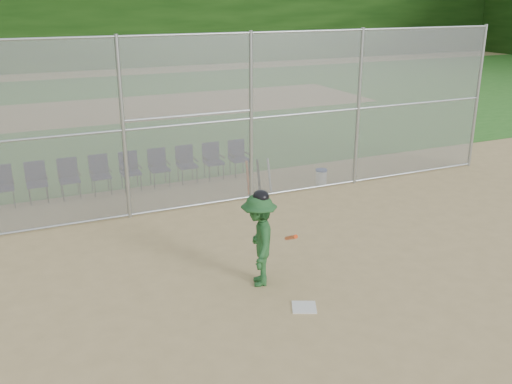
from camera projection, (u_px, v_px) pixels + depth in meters
name	position (u px, v px, depth m)	size (l,w,h in m)	color
ground	(319.00, 301.00, 9.36)	(100.00, 100.00, 0.00)	tan
grass_strip	(110.00, 110.00, 24.86)	(100.00, 100.00, 0.00)	#28631D
dirt_patch_far	(110.00, 110.00, 24.86)	(24.00, 24.00, 0.00)	tan
backstop_fence	(211.00, 119.00, 12.99)	(16.09, 0.09, 4.00)	gray
home_plate	(304.00, 307.00, 9.14)	(0.38, 0.38, 0.02)	silver
batter_at_plate	(259.00, 239.00, 9.66)	(1.01, 1.39, 1.71)	#205025
water_cooler	(321.00, 176.00, 15.11)	(0.31, 0.31, 0.39)	white
spare_bats	(259.00, 176.00, 14.38)	(0.66, 0.27, 0.85)	#D84C14
chair_0	(3.00, 187.00, 13.38)	(0.54, 0.52, 0.96)	black
chair_1	(37.00, 183.00, 13.67)	(0.54, 0.52, 0.96)	black
chair_2	(70.00, 179.00, 13.97)	(0.54, 0.52, 0.96)	black
chair_3	(101.00, 175.00, 14.26)	(0.54, 0.52, 0.96)	black
chair_4	(131.00, 172.00, 14.55)	(0.54, 0.52, 0.96)	black
chair_5	(159.00, 168.00, 14.84)	(0.54, 0.52, 0.96)	black
chair_6	(187.00, 165.00, 15.14)	(0.54, 0.52, 0.96)	black
chair_7	(214.00, 162.00, 15.43)	(0.54, 0.52, 0.96)	black
chair_8	(239.00, 158.00, 15.72)	(0.54, 0.52, 0.96)	black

